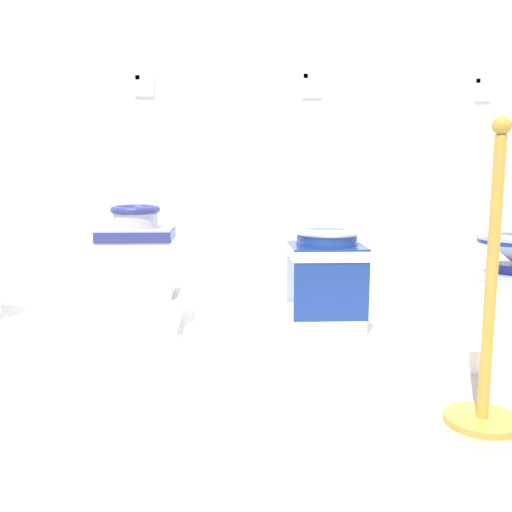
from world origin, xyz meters
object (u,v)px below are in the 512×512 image
object	(u,v)px
antique_toilet_broad_patterned	(137,252)
stanchion_post_near_right	(487,338)
plinth_block_leftmost	(511,304)
info_placard_fourth	(483,88)
antique_toilet_squat_floral	(326,269)
plinth_block_broad_patterned	(139,312)
info_placard_second	(144,84)
info_placard_third	(312,84)
plinth_block_squat_floral	(325,320)

from	to	relation	value
antique_toilet_broad_patterned	stanchion_post_near_right	distance (m)	1.63
plinth_block_leftmost	info_placard_fourth	distance (m)	1.24
antique_toilet_squat_floral	plinth_block_broad_patterned	bearing A→B (deg)	176.88
info_placard_second	plinth_block_broad_patterned	bearing A→B (deg)	-88.41
info_placard_second	stanchion_post_near_right	bearing A→B (deg)	-46.61
antique_toilet_broad_patterned	info_placard_third	world-z (taller)	info_placard_third
plinth_block_leftmost	info_placard_fourth	world-z (taller)	info_placard_fourth
antique_toilet_broad_patterned	info_placard_third	size ratio (longest dim) A/B	3.05
plinth_block_broad_patterned	info_placard_third	world-z (taller)	info_placard_third
info_placard_third	info_placard_second	bearing A→B (deg)	-180.00
plinth_block_broad_patterned	stanchion_post_near_right	distance (m)	1.63
info_placard_fourth	stanchion_post_near_right	world-z (taller)	info_placard_fourth
info_placard_second	info_placard_third	xyz separation A→B (m)	(0.93, 0.00, 0.01)
antique_toilet_broad_patterned	plinth_block_broad_patterned	bearing A→B (deg)	-116.57
plinth_block_broad_patterned	plinth_block_leftmost	bearing A→B (deg)	0.13
antique_toilet_broad_patterned	plinth_block_leftmost	size ratio (longest dim) A/B	1.39
plinth_block_leftmost	plinth_block_squat_floral	bearing A→B (deg)	-176.76
antique_toilet_broad_patterned	info_placard_third	xyz separation A→B (m)	(0.92, 0.51, 0.86)
plinth_block_squat_floral	stanchion_post_near_right	xyz separation A→B (m)	(0.42, -0.87, 0.17)
info_placard_second	info_placard_fourth	size ratio (longest dim) A/B	0.91
antique_toilet_squat_floral	stanchion_post_near_right	world-z (taller)	stanchion_post_near_right
info_placard_fourth	plinth_block_leftmost	bearing A→B (deg)	-90.48
antique_toilet_squat_floral	info_placard_third	bearing A→B (deg)	90.45
info_placard_second	stanchion_post_near_right	world-z (taller)	info_placard_second
plinth_block_broad_patterned	info_placard_third	size ratio (longest dim) A/B	2.74
plinth_block_broad_patterned	info_placard_fourth	size ratio (longest dim) A/B	2.86
plinth_block_squat_floral	info_placard_third	xyz separation A→B (m)	(-0.00, 0.56, 1.20)
antique_toilet_squat_floral	plinth_block_leftmost	bearing A→B (deg)	3.24
plinth_block_leftmost	antique_toilet_broad_patterned	bearing A→B (deg)	-179.87
antique_toilet_squat_floral	plinth_block_leftmost	world-z (taller)	antique_toilet_squat_floral
antique_toilet_squat_floral	info_placard_third	size ratio (longest dim) A/B	2.92
antique_toilet_squat_floral	info_placard_second	size ratio (longest dim) A/B	3.35
antique_toilet_broad_patterned	plinth_block_squat_floral	world-z (taller)	antique_toilet_broad_patterned
info_placard_fourth	antique_toilet_squat_floral	bearing A→B (deg)	-149.84
antique_toilet_squat_floral	info_placard_fourth	distance (m)	1.45
info_placard_third	plinth_block_broad_patterned	bearing A→B (deg)	-150.81
plinth_block_leftmost	info_placard_third	world-z (taller)	info_placard_third
info_placard_second	stanchion_post_near_right	distance (m)	2.22
info_placard_third	info_placard_fourth	world-z (taller)	info_placard_third
info_placard_second	info_placard_fourth	distance (m)	1.91
info_placard_fourth	stanchion_post_near_right	size ratio (longest dim) A/B	0.13
plinth_block_squat_floral	plinth_block_leftmost	world-z (taller)	plinth_block_leftmost
info_placard_second	plinth_block_leftmost	bearing A→B (deg)	-14.97
plinth_block_broad_patterned	antique_toilet_broad_patterned	world-z (taller)	antique_toilet_broad_patterned
plinth_block_squat_floral	info_placard_fourth	world-z (taller)	info_placard_fourth
plinth_block_leftmost	info_placard_fourth	xyz separation A→B (m)	(0.00, 0.51, 1.13)
info_placard_third	plinth_block_leftmost	bearing A→B (deg)	-27.69
plinth_block_leftmost	info_placard_third	size ratio (longest dim) A/B	2.19
antique_toilet_broad_patterned	plinth_block_squat_floral	size ratio (longest dim) A/B	1.14
plinth_block_broad_patterned	info_placard_third	bearing A→B (deg)	29.19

